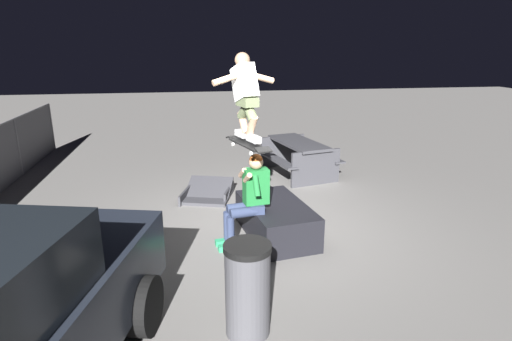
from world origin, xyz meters
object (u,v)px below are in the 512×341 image
kicker_ramp (208,195)px  trash_bin (248,289)px  skater_airborne (245,92)px  picnic_table_back (298,153)px  ledge_box_main (276,220)px  skateboard (248,144)px  person_sitting_on_ledge (249,195)px

kicker_ramp → trash_bin: trash_bin is taller
skater_airborne → picnic_table_back: bearing=-26.9°
ledge_box_main → skateboard: 1.33m
person_sitting_on_ledge → skateboard: skateboard is taller
skater_airborne → trash_bin: size_ratio=1.16×
person_sitting_on_ledge → trash_bin: (-1.90, 0.29, -0.26)m
skateboard → picnic_table_back: bearing=-26.2°
ledge_box_main → person_sitting_on_ledge: person_sitting_on_ledge is taller
picnic_table_back → trash_bin: size_ratio=2.04×
kicker_ramp → skateboard: bearing=-166.4°
picnic_table_back → kicker_ramp: bearing=119.7°
kicker_ramp → ledge_box_main: bearing=-152.0°
ledge_box_main → kicker_ramp: ledge_box_main is taller
skateboard → picnic_table_back: (3.17, -1.56, -0.98)m
skater_airborne → picnic_table_back: skater_airborne is taller
skater_airborne → kicker_ramp: skater_airborne is taller
person_sitting_on_ledge → picnic_table_back: size_ratio=0.68×
ledge_box_main → skater_airborne: 1.98m
ledge_box_main → skateboard: bearing=117.3°
kicker_ramp → trash_bin: bearing=-176.9°
person_sitting_on_ledge → kicker_ramp: (2.00, 0.49, -0.68)m
trash_bin → picnic_table_back: bearing=-19.9°
skater_airborne → trash_bin: skater_airborne is taller
skater_airborne → kicker_ramp: 2.90m
ledge_box_main → kicker_ramp: 2.01m
ledge_box_main → skater_airborne: skater_airborne is taller
picnic_table_back → trash_bin: bearing=160.1°
skateboard → person_sitting_on_ledge: bearing=-76.5°
ledge_box_main → trash_bin: trash_bin is taller
kicker_ramp → picnic_table_back: bearing=-60.3°
picnic_table_back → trash_bin: trash_bin is taller
person_sitting_on_ledge → skateboard: (-0.00, 0.01, 0.73)m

